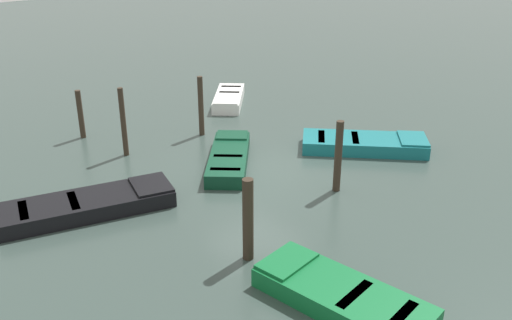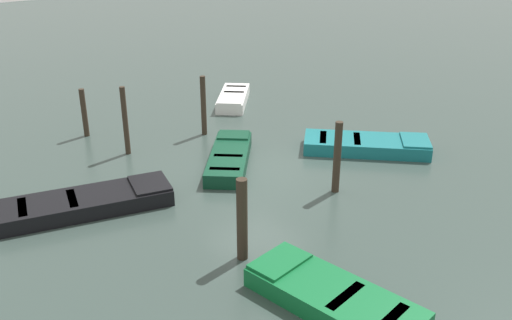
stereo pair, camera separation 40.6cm
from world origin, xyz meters
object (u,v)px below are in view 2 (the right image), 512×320
object	(u,v)px
rowboat_white	(233,98)
mooring_piling_far_right	(242,220)
mooring_piling_mid_left	(84,113)
rowboat_dark_green	(229,157)
mooring_piling_far_left	(337,157)
mooring_piling_near_left	(203,106)
rowboat_teal	(367,144)
rowboat_black	(88,202)
rowboat_green	(332,297)
mooring_piling_mid_right	(125,121)

from	to	relation	value
rowboat_white	mooring_piling_far_right	bearing A→B (deg)	7.52
mooring_piling_mid_left	rowboat_dark_green	bearing A→B (deg)	-153.61
mooring_piling_far_left	mooring_piling_far_right	xyz separation A→B (m)	(-1.02, 3.86, -0.04)
mooring_piling_mid_left	mooring_piling_far_right	size ratio (longest dim) A/B	0.86
rowboat_dark_green	mooring_piling_far_left	xyz separation A→B (m)	(-3.19, -1.19, 0.77)
rowboat_dark_green	mooring_piling_near_left	bearing A→B (deg)	24.62
rowboat_teal	rowboat_black	distance (m)	8.57
rowboat_white	mooring_piling_far_right	xyz separation A→B (m)	(-8.86, 6.18, 0.72)
rowboat_dark_green	rowboat_black	world-z (taller)	same
rowboat_green	mooring_piling_mid_left	size ratio (longest dim) A/B	2.20
rowboat_black	mooring_piling_mid_right	bearing A→B (deg)	62.74
mooring_piling_far_left	mooring_piling_mid_left	bearing A→B (deg)	24.10
rowboat_teal	mooring_piling_mid_left	bearing A→B (deg)	179.18
rowboat_black	rowboat_white	bearing A→B (deg)	45.65
rowboat_black	mooring_piling_mid_left	world-z (taller)	mooring_piling_mid_left
rowboat_teal	mooring_piling_far_left	bearing A→B (deg)	-108.36
rowboat_green	mooring_piling_mid_left	world-z (taller)	mooring_piling_mid_left
rowboat_teal	mooring_piling_near_left	distance (m)	5.46
mooring_piling_far_right	rowboat_dark_green	bearing A→B (deg)	-32.34
rowboat_dark_green	mooring_piling_near_left	world-z (taller)	mooring_piling_near_left
rowboat_black	mooring_piling_mid_right	size ratio (longest dim) A/B	2.05
mooring_piling_mid_left	mooring_piling_far_right	world-z (taller)	mooring_piling_far_right
rowboat_teal	mooring_piling_near_left	bearing A→B (deg)	171.71
mooring_piling_mid_left	mooring_piling_mid_right	xyz separation A→B (m)	(-2.26, -0.40, 0.26)
rowboat_dark_green	mooring_piling_mid_right	size ratio (longest dim) A/B	1.51
rowboat_dark_green	mooring_piling_mid_left	world-z (taller)	mooring_piling_mid_left
rowboat_green	rowboat_white	xyz separation A→B (m)	(11.21, -5.83, 0.00)
rowboat_green	mooring_piling_mid_left	distance (m)	11.42
rowboat_teal	mooring_piling_mid_left	size ratio (longest dim) A/B	2.29
rowboat_green	rowboat_white	distance (m)	12.64
rowboat_black	mooring_piling_far_right	bearing A→B (deg)	-52.17
rowboat_black	mooring_piling_near_left	world-z (taller)	mooring_piling_near_left
rowboat_teal	mooring_piling_near_left	size ratio (longest dim) A/B	1.84
rowboat_white	mooring_piling_far_left	world-z (taller)	mooring_piling_far_left
mooring_piling_mid_left	mooring_piling_far_right	bearing A→B (deg)	178.33
rowboat_teal	mooring_piling_far_right	world-z (taller)	mooring_piling_far_right
mooring_piling_far_left	mooring_piling_mid_left	size ratio (longest dim) A/B	1.22
rowboat_black	mooring_piling_near_left	xyz separation A→B (m)	(2.64, -5.20, 0.79)
rowboat_green	rowboat_teal	bearing A→B (deg)	-62.36
mooring_piling_far_right	mooring_piling_near_left	size ratio (longest dim) A/B	0.94
rowboat_white	rowboat_green	bearing A→B (deg)	14.91
rowboat_white	rowboat_teal	distance (m)	6.49
rowboat_dark_green	rowboat_white	distance (m)	5.83
rowboat_dark_green	rowboat_white	bearing A→B (deg)	4.63
rowboat_white	mooring_piling_far_right	world-z (taller)	mooring_piling_far_right
rowboat_dark_green	rowboat_black	distance (m)	4.42
rowboat_green	mooring_piling_far_right	bearing A→B (deg)	-0.99
rowboat_white	rowboat_black	bearing A→B (deg)	-16.65
rowboat_teal	rowboat_black	size ratio (longest dim) A/B	0.85
mooring_piling_near_left	rowboat_black	bearing A→B (deg)	116.92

